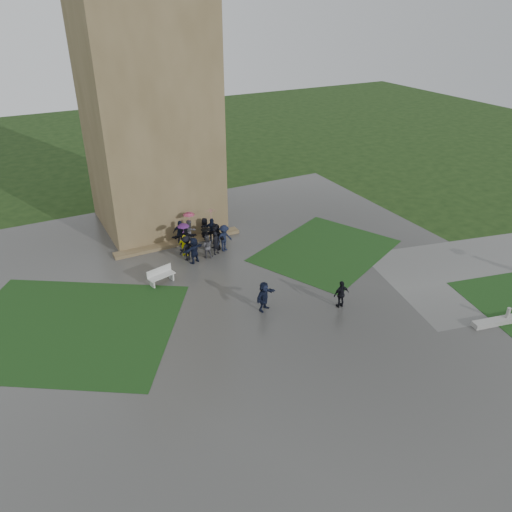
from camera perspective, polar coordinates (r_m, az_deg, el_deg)
name	(u,v)px	position (r m, az deg, el deg)	size (l,w,h in m)	color
ground	(247,323)	(26.72, -1.02, -7.70)	(120.00, 120.00, 0.00)	black
plaza	(231,305)	(28.20, -2.86, -5.58)	(34.00, 34.00, 0.02)	#353533
lawn_inset_left	(68,327)	(28.15, -20.69, -7.65)	(11.00, 9.00, 0.01)	black
lawn_inset_right	(326,251)	(34.18, 7.97, 0.62)	(9.00, 7.00, 0.01)	black
tower	(147,101)	(36.36, -12.34, 16.96)	(8.00, 8.00, 18.00)	brown
tower_plinth	(179,242)	(35.13, -8.83, 1.54)	(9.00, 0.80, 0.22)	brown
bench	(161,275)	(30.46, -10.82, -2.20)	(1.76, 0.94, 0.97)	#B6B7B2
visitor_cluster	(200,237)	(33.64, -6.46, 2.19)	(4.00, 3.87, 2.53)	black
pedestrian_mid	(264,296)	(27.27, 0.92, -4.62)	(1.61, 0.58, 1.74)	black
pedestrian_near	(341,294)	(27.96, 9.72, -4.31)	(0.95, 0.54, 1.62)	black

